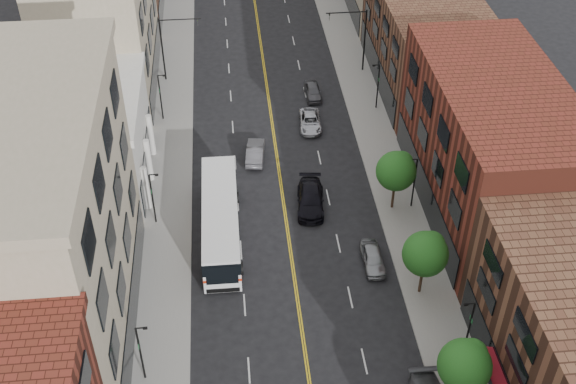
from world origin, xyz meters
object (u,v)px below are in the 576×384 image
object	(u,v)px
car_lane_a	(310,199)
car_lane_b	(310,121)
city_bus	(220,218)
car_lane_behind	(255,152)
car_lane_c	(313,91)
car_parked_far	(373,258)

from	to	relation	value
car_lane_a	car_lane_b	xyz separation A→B (m)	(1.48, 12.36, -0.17)
city_bus	car_lane_behind	xyz separation A→B (m)	(3.45, 10.70, -1.24)
city_bus	car_lane_c	distance (m)	23.59
car_parked_far	car_lane_a	size ratio (longest dim) A/B	0.73
car_lane_b	car_lane_c	bearing A→B (deg)	83.79
car_parked_far	car_lane_behind	world-z (taller)	car_lane_behind
car_parked_far	car_lane_behind	distance (m)	17.33
car_lane_a	car_lane_behind	bearing A→B (deg)	125.80
car_parked_far	car_lane_b	world-z (taller)	car_parked_far
car_lane_a	car_lane_b	distance (m)	12.45
car_lane_b	city_bus	bearing A→B (deg)	-117.31
car_lane_b	car_lane_c	size ratio (longest dim) A/B	1.16
car_parked_far	car_lane_c	xyz separation A→B (m)	(-1.59, 25.68, -0.02)
car_lane_a	car_lane_b	bearing A→B (deg)	89.04
car_lane_a	car_lane_c	distance (m)	18.21
car_parked_far	car_lane_a	world-z (taller)	car_lane_a
city_bus	car_lane_b	size ratio (longest dim) A/B	2.87
car_parked_far	car_lane_a	bearing A→B (deg)	117.85
city_bus	car_parked_far	bearing A→B (deg)	-20.37
car_lane_b	car_parked_far	bearing A→B (deg)	-79.20
car_lane_behind	car_lane_c	world-z (taller)	car_lane_behind
car_lane_a	car_lane_c	bearing A→B (deg)	88.13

